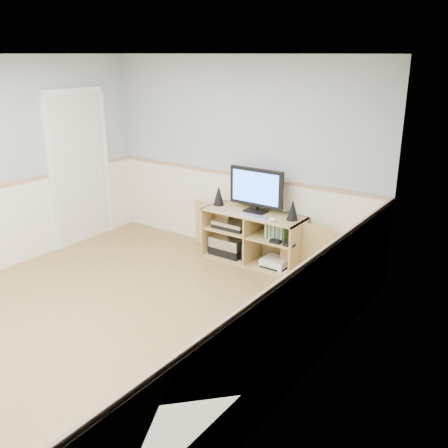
% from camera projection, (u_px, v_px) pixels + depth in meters
% --- Properties ---
extents(room, '(4.04, 4.54, 2.54)m').
position_uv_depth(room, '(111.00, 196.00, 4.75)').
color(room, tan).
rests_on(room, ground).
extents(media_cabinet, '(2.01, 0.48, 0.65)m').
position_uv_depth(media_cabinet, '(256.00, 236.00, 6.27)').
color(media_cabinet, tan).
rests_on(media_cabinet, floor).
extents(monitor, '(0.73, 0.18, 0.55)m').
position_uv_depth(monitor, '(256.00, 189.00, 6.06)').
color(monitor, black).
rests_on(monitor, media_cabinet).
extents(speaker_left, '(0.14, 0.14, 0.25)m').
position_uv_depth(speaker_left, '(219.00, 196.00, 6.39)').
color(speaker_left, black).
rests_on(speaker_left, media_cabinet).
extents(speaker_right, '(0.14, 0.14, 0.25)m').
position_uv_depth(speaker_right, '(293.00, 210.00, 5.81)').
color(speaker_right, black).
rests_on(speaker_right, media_cabinet).
extents(keyboard, '(0.29, 0.13, 0.01)m').
position_uv_depth(keyboard, '(256.00, 217.00, 5.95)').
color(keyboard, silver).
rests_on(keyboard, media_cabinet).
extents(mouse, '(0.11, 0.09, 0.04)m').
position_uv_depth(mouse, '(273.00, 219.00, 5.82)').
color(mouse, white).
rests_on(mouse, media_cabinet).
extents(av_components, '(0.52, 0.33, 0.47)m').
position_uv_depth(av_components, '(230.00, 240.00, 6.45)').
color(av_components, black).
rests_on(av_components, media_cabinet).
extents(game_consoles, '(0.45, 0.30, 0.11)m').
position_uv_depth(game_consoles, '(275.00, 263.00, 6.12)').
color(game_consoles, white).
rests_on(game_consoles, media_cabinet).
extents(game_cases, '(0.27, 0.14, 0.19)m').
position_uv_depth(game_cases, '(277.00, 231.00, 5.97)').
color(game_cases, '#3F8C3F').
rests_on(game_cases, media_cabinet).
extents(wall_outlet, '(0.12, 0.03, 0.12)m').
position_uv_depth(wall_outlet, '(307.00, 220.00, 6.01)').
color(wall_outlet, white).
rests_on(wall_outlet, wall_back).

